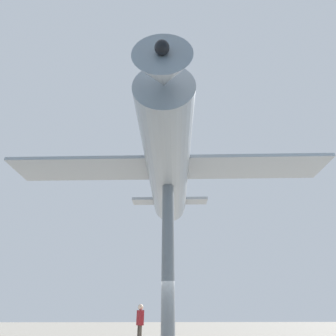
# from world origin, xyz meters

# --- Properties ---
(support_pylon_central) EXTENTS (0.57, 0.57, 6.92)m
(support_pylon_central) POSITION_xyz_m (0.00, 0.00, 3.46)
(support_pylon_central) COLOR slate
(support_pylon_central) RESTS_ON ground_plane
(suspended_airplane) EXTENTS (16.25, 13.09, 3.37)m
(suspended_airplane) POSITION_xyz_m (0.02, 0.32, 8.02)
(suspended_airplane) COLOR #93999E
(suspended_airplane) RESTS_ON support_pylon_central
(visitor_person) EXTENTS (0.38, 0.46, 1.72)m
(visitor_person) POSITION_xyz_m (1.24, -2.47, 0.99)
(visitor_person) COLOR #4C4238
(visitor_person) RESTS_ON ground_plane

